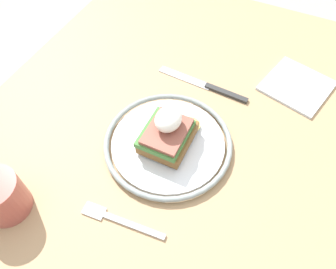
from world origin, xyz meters
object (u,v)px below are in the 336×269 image
sandwich (168,131)px  napkin (297,86)px  fork (119,220)px  cup (0,196)px  plate (168,143)px  knife (209,87)px

sandwich → napkin: (0.25, -0.18, -0.04)m
fork → napkin: size_ratio=1.13×
cup → plate: bearing=-39.7°
sandwich → knife: bearing=-5.5°
napkin → cup: bearing=142.3°
knife → cup: size_ratio=2.70×
plate → napkin: plate is taller
sandwich → knife: (0.17, -0.02, -0.04)m
fork → cup: (-0.06, 0.18, 0.04)m
cup → napkin: 0.61m
fork → plate: bearing=-2.9°
plate → cup: 0.29m
knife → cup: (-0.40, 0.20, 0.04)m
plate → fork: bearing=177.1°
knife → plate: bearing=174.7°
fork → napkin: bearing=-24.6°
fork → knife: size_ratio=0.70×
plate → knife: size_ratio=1.16×
plate → napkin: 0.32m
knife → napkin: (0.08, -0.17, 0.00)m
sandwich → napkin: size_ratio=0.92×
plate → knife: plate is taller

